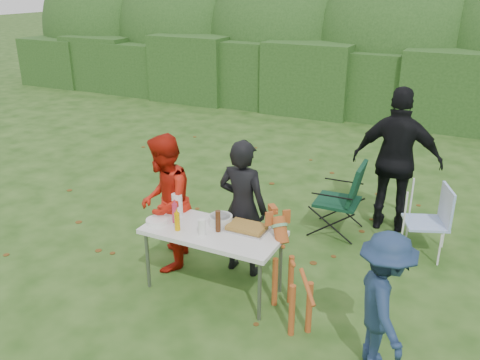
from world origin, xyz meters
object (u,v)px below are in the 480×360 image
at_px(child, 383,303).
at_px(dog, 292,277).
at_px(camping_chair, 337,197).
at_px(mustard_bottle, 177,222).
at_px(lawn_chair, 425,220).
at_px(paper_towel_roll, 177,205).
at_px(folding_table, 213,235).
at_px(person_black_puffy, 397,161).
at_px(beer_bottle, 218,221).
at_px(person_cook, 243,208).
at_px(ketchup_bottle, 175,213).
at_px(person_red_jacket, 165,203).

xyz_separation_m(child, dog, (-0.94, 0.31, -0.18)).
relative_size(camping_chair, mustard_bottle, 5.16).
height_order(lawn_chair, paper_towel_roll, paper_towel_roll).
distance_m(folding_table, mustard_bottle, 0.41).
height_order(child, camping_chair, child).
relative_size(folding_table, lawn_chair, 1.66).
bearing_deg(person_black_puffy, paper_towel_roll, 43.37).
xyz_separation_m(camping_chair, beer_bottle, (-0.76, -1.95, 0.34)).
distance_m(person_cook, ketchup_bottle, 0.78).
distance_m(ketchup_bottle, beer_bottle, 0.53).
xyz_separation_m(person_red_jacket, beer_bottle, (0.82, -0.22, 0.04)).
relative_size(person_red_jacket, mustard_bottle, 8.18).
bearing_deg(camping_chair, mustard_bottle, 58.99).
distance_m(person_black_puffy, dog, 2.62).
relative_size(folding_table, ketchup_bottle, 6.82).
height_order(child, beer_bottle, child).
height_order(beer_bottle, paper_towel_roll, paper_towel_roll).
relative_size(child, beer_bottle, 5.52).
height_order(camping_chair, beer_bottle, camping_chair).
relative_size(lawn_chair, beer_bottle, 3.76).
relative_size(folding_table, person_black_puffy, 0.76).
distance_m(child, mustard_bottle, 2.26).
xyz_separation_m(dog, mustard_bottle, (-1.30, -0.06, 0.36)).
bearing_deg(ketchup_bottle, lawn_chair, 38.13).
bearing_deg(paper_towel_roll, child, -12.97).
distance_m(camping_chair, lawn_chair, 1.15).
height_order(lawn_chair, ketchup_bottle, ketchup_bottle).
bearing_deg(person_cook, lawn_chair, -141.53).
height_order(folding_table, paper_towel_roll, paper_towel_roll).
bearing_deg(mustard_bottle, lawn_chair, 41.72).
xyz_separation_m(camping_chair, ketchup_bottle, (-1.29, -1.97, 0.33)).
bearing_deg(mustard_bottle, folding_table, 25.42).
xyz_separation_m(person_black_puffy, paper_towel_roll, (-2.01, -2.26, -0.12)).
xyz_separation_m(lawn_chair, ketchup_bottle, (-2.44, -1.91, 0.40)).
bearing_deg(person_black_puffy, child, 93.66).
height_order(person_cook, beer_bottle, person_cook).
xyz_separation_m(mustard_bottle, ketchup_bottle, (-0.13, 0.15, 0.01)).
height_order(person_red_jacket, camping_chair, person_red_jacket).
distance_m(folding_table, dog, 0.98).
relative_size(person_cook, child, 1.23).
distance_m(person_cook, beer_bottle, 0.51).
distance_m(person_cook, person_black_puffy, 2.35).
height_order(mustard_bottle, ketchup_bottle, ketchup_bottle).
xyz_separation_m(mustard_bottle, beer_bottle, (0.40, 0.17, 0.02)).
distance_m(child, lawn_chair, 2.32).
xyz_separation_m(person_cook, person_black_puffy, (1.36, 1.91, 0.18)).
xyz_separation_m(folding_table, ketchup_bottle, (-0.47, -0.01, 0.16)).
distance_m(dog, mustard_bottle, 1.35).
xyz_separation_m(folding_table, beer_bottle, (0.06, 0.00, 0.17)).
height_order(child, lawn_chair, child).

